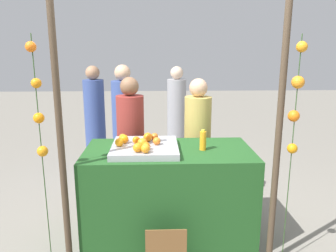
{
  "coord_description": "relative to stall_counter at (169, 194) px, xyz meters",
  "views": [
    {
      "loc": [
        -0.12,
        -3.06,
        1.89
      ],
      "look_at": [
        0.0,
        0.15,
        1.13
      ],
      "focal_mm": 35.12,
      "sensor_mm": 36.0,
      "label": 1
    }
  ],
  "objects": [
    {
      "name": "orange_0",
      "position": [
        -0.29,
        -0.26,
        0.57
      ],
      "size": [
        0.08,
        0.08,
        0.08
      ],
      "primitive_type": "sphere",
      "color": "orange",
      "rests_on": "orange_tray"
    },
    {
      "name": "orange_10",
      "position": [
        -0.31,
        0.0,
        0.56
      ],
      "size": [
        0.07,
        0.07,
        0.07
      ],
      "primitive_type": "sphere",
      "color": "orange",
      "rests_on": "orange_tray"
    },
    {
      "name": "canopy_post_right",
      "position": [
        0.9,
        -0.46,
        0.67
      ],
      "size": [
        0.06,
        0.06,
        2.27
      ],
      "primitive_type": "cylinder",
      "color": "#473828",
      "rests_on": "ground_plane"
    },
    {
      "name": "orange_4",
      "position": [
        -0.47,
        -0.08,
        0.57
      ],
      "size": [
        0.08,
        0.08,
        0.08
      ],
      "primitive_type": "sphere",
      "color": "orange",
      "rests_on": "orange_tray"
    },
    {
      "name": "orange_6",
      "position": [
        -0.21,
        -0.29,
        0.57
      ],
      "size": [
        0.08,
        0.08,
        0.08
      ],
      "primitive_type": "sphere",
      "color": "orange",
      "rests_on": "orange_tray"
    },
    {
      "name": "juice_bottle",
      "position": [
        0.33,
        -0.02,
        0.56
      ],
      "size": [
        0.06,
        0.06,
        0.2
      ],
      "color": "orange",
      "rests_on": "stall_counter"
    },
    {
      "name": "canopy_post_left",
      "position": [
        -0.9,
        -0.46,
        0.67
      ],
      "size": [
        0.06,
        0.06,
        2.27
      ],
      "primitive_type": "cylinder",
      "color": "#473828",
      "rests_on": "ground_plane"
    },
    {
      "name": "garland_strand_left",
      "position": [
        -1.05,
        -0.47,
        0.97
      ],
      "size": [
        0.1,
        0.09,
        2.01
      ],
      "color": "#2D4C23",
      "rests_on": "ground_plane"
    },
    {
      "name": "vendor_left",
      "position": [
        -0.42,
        0.67,
        0.27
      ],
      "size": [
        0.32,
        0.32,
        1.58
      ],
      "color": "maroon",
      "rests_on": "ground_plane"
    },
    {
      "name": "crowd_person_0",
      "position": [
        -0.59,
        1.6,
        0.31
      ],
      "size": [
        0.34,
        0.34,
        1.68
      ],
      "color": "#384C8C",
      "rests_on": "ground_plane"
    },
    {
      "name": "orange_9",
      "position": [
        -0.21,
        -0.2,
        0.57
      ],
      "size": [
        0.08,
        0.08,
        0.08
      ],
      "primitive_type": "sphere",
      "color": "orange",
      "rests_on": "orange_tray"
    },
    {
      "name": "stall_counter",
      "position": [
        0.0,
        0.0,
        0.0
      ],
      "size": [
        1.63,
        0.84,
        0.93
      ],
      "primitive_type": "cube",
      "color": "#1E4C1E",
      "rests_on": "ground_plane"
    },
    {
      "name": "orange_5",
      "position": [
        -0.2,
        0.08,
        0.57
      ],
      "size": [
        0.09,
        0.09,
        0.09
      ],
      "primitive_type": "sphere",
      "color": "orange",
      "rests_on": "orange_tray"
    },
    {
      "name": "ground_plane",
      "position": [
        0.0,
        0.0,
        -0.47
      ],
      "size": [
        24.0,
        24.0,
        0.0
      ],
      "primitive_type": "plane",
      "color": "gray"
    },
    {
      "name": "orange_2",
      "position": [
        -0.45,
        0.11,
        0.56
      ],
      "size": [
        0.07,
        0.07,
        0.07
      ],
      "primitive_type": "sphere",
      "color": "orange",
      "rests_on": "orange_tray"
    },
    {
      "name": "crowd_person_1",
      "position": [
        -1.11,
        2.17,
        0.29
      ],
      "size": [
        0.33,
        0.33,
        1.64
      ],
      "color": "#384C8C",
      "rests_on": "ground_plane"
    },
    {
      "name": "orange_8",
      "position": [
        -0.12,
        -0.04,
        0.56
      ],
      "size": [
        0.07,
        0.07,
        0.07
      ],
      "primitive_type": "sphere",
      "color": "orange",
      "rests_on": "orange_tray"
    },
    {
      "name": "orange_tray",
      "position": [
        -0.23,
        -0.03,
        0.5
      ],
      "size": [
        0.63,
        0.65,
        0.06
      ],
      "primitive_type": "cube",
      "color": "#9EA0A5",
      "rests_on": "stall_counter"
    },
    {
      "name": "orange_7",
      "position": [
        -0.25,
        -0.12,
        0.57
      ],
      "size": [
        0.09,
        0.09,
        0.09
      ],
      "primitive_type": "sphere",
      "color": "orange",
      "rests_on": "orange_tray"
    },
    {
      "name": "orange_3",
      "position": [
        -0.14,
        0.13,
        0.56
      ],
      "size": [
        0.07,
        0.07,
        0.07
      ],
      "primitive_type": "sphere",
      "color": "orange",
      "rests_on": "orange_tray"
    },
    {
      "name": "garland_strand_right",
      "position": [
        1.02,
        -0.46,
        1.02
      ],
      "size": [
        0.11,
        0.1,
        2.01
      ],
      "color": "#2D4C23",
      "rests_on": "ground_plane"
    },
    {
      "name": "orange_1",
      "position": [
        -0.43,
        0.03,
        0.57
      ],
      "size": [
        0.09,
        0.09,
        0.09
      ],
      "primitive_type": "sphere",
      "color": "orange",
      "rests_on": "orange_tray"
    },
    {
      "name": "crowd_person_2",
      "position": [
        0.23,
        2.49,
        0.28
      ],
      "size": [
        0.32,
        0.32,
        1.61
      ],
      "color": "#99999E",
      "rests_on": "ground_plane"
    },
    {
      "name": "vendor_right",
      "position": [
        0.37,
        0.67,
        0.26
      ],
      "size": [
        0.31,
        0.31,
        1.56
      ],
      "color": "tan",
      "rests_on": "ground_plane"
    }
  ]
}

